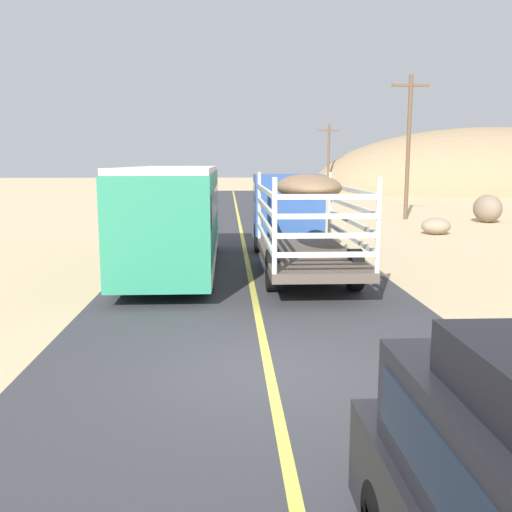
{
  "coord_description": "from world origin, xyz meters",
  "views": [
    {
      "loc": [
        -0.65,
        -8.82,
        3.37
      ],
      "look_at": [
        0.0,
        4.36,
        1.21
      ],
      "focal_mm": 40.24,
      "sensor_mm": 36.0,
      "label": 1
    }
  ],
  "objects": [
    {
      "name": "ground_plane",
      "position": [
        0.0,
        0.0,
        0.0
      ],
      "size": [
        240.0,
        240.0,
        0.0
      ],
      "primitive_type": "plane",
      "color": "#CCB284"
    },
    {
      "name": "road_centre_line",
      "position": [
        0.0,
        0.0,
        0.02
      ],
      "size": [
        0.16,
        117.6,
        0.0
      ],
      "primitive_type": "cube",
      "color": "#D8CC4C",
      "rests_on": "road_surface"
    },
    {
      "name": "distant_hill",
      "position": [
        29.06,
        55.9,
        0.0
      ],
      "size": [
        40.63,
        23.32,
        14.54
      ],
      "primitive_type": "ellipsoid",
      "color": "#997C5A",
      "rests_on": "ground"
    },
    {
      "name": "road_surface",
      "position": [
        0.0,
        0.0,
        0.01
      ],
      "size": [
        8.0,
        120.0,
        0.02
      ],
      "primitive_type": "cube",
      "color": "#38383D",
      "rests_on": "ground"
    },
    {
      "name": "boulder_mid_field",
      "position": [
        14.03,
        22.87,
        0.79
      ],
      "size": [
        1.47,
        1.97,
        1.57
      ],
      "primitive_type": "ellipsoid",
      "color": "#84705B",
      "rests_on": "ground"
    },
    {
      "name": "car_far",
      "position": [
        2.24,
        27.58,
        0.69
      ],
      "size": [
        1.8,
        4.4,
        1.46
      ],
      "color": "silver",
      "rests_on": "road_surface"
    },
    {
      "name": "livestock_truck",
      "position": [
        1.6,
        10.41,
        1.79
      ],
      "size": [
        2.53,
        9.7,
        3.02
      ],
      "color": "#3359A5",
      "rests_on": "road_surface"
    },
    {
      "name": "boulder_far_horizon",
      "position": [
        9.17,
        17.65,
        0.39
      ],
      "size": [
        1.35,
        1.26,
        0.78
      ],
      "primitive_type": "ellipsoid",
      "color": "gray",
      "rests_on": "ground"
    },
    {
      "name": "power_pole_mid",
      "position": [
        9.97,
        24.9,
        4.47
      ],
      "size": [
        2.2,
        0.24,
        8.35
      ],
      "color": "brown",
      "rests_on": "ground"
    },
    {
      "name": "bus",
      "position": [
        -2.3,
        9.08,
        1.75
      ],
      "size": [
        2.54,
        10.0,
        3.21
      ],
      "color": "#2D8C66",
      "rests_on": "road_surface"
    },
    {
      "name": "power_pole_far",
      "position": [
        9.97,
        51.73,
        3.91
      ],
      "size": [
        2.2,
        0.24,
        7.25
      ],
      "color": "brown",
      "rests_on": "ground"
    }
  ]
}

